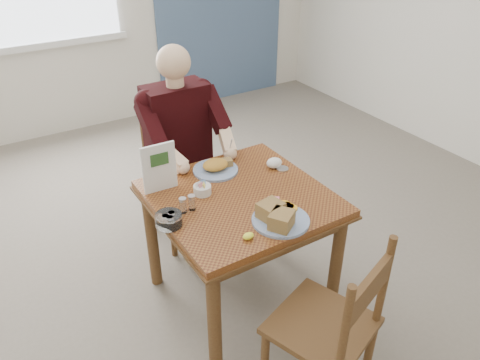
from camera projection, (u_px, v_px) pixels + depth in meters
floor at (240, 295)px, 2.91m from camera, size 6.00×6.00×0.00m
lemon_wedge at (248, 236)px, 2.19m from camera, size 0.06×0.05×0.03m
napkin at (274, 163)px, 2.76m from camera, size 0.11×0.10×0.06m
metal_dish at (282, 169)px, 2.76m from camera, size 0.08×0.08×0.01m
table at (240, 212)px, 2.58m from camera, size 0.92×0.92×0.75m
chair_far at (180, 174)px, 3.24m from camera, size 0.42×0.42×0.95m
chair_near at (331, 328)px, 2.09m from camera, size 0.54×0.54×0.95m
diner at (182, 136)px, 3.01m from camera, size 0.53×0.56×1.39m
near_plate at (278, 216)px, 2.29m from camera, size 0.38×0.38×0.10m
far_plate at (216, 167)px, 2.73m from camera, size 0.31×0.31×0.07m
caddy at (202, 190)px, 2.52m from camera, size 0.12×0.12×0.07m
shakers at (187, 204)px, 2.37m from camera, size 0.09×0.04×0.09m
creamer at (169, 220)px, 2.28m from camera, size 0.14×0.14×0.06m
menu at (159, 168)px, 2.49m from camera, size 0.19×0.02×0.28m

